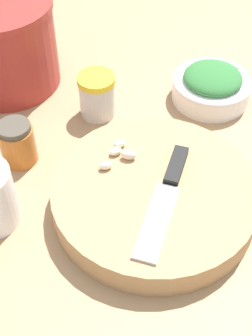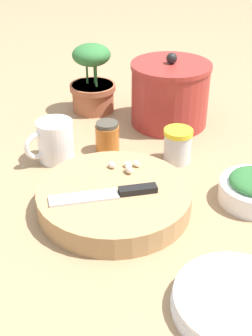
# 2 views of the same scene
# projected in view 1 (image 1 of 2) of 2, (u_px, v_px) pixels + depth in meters

# --- Properties ---
(ground_plane) EXTENTS (5.00, 5.00, 0.00)m
(ground_plane) POSITION_uv_depth(u_px,v_px,m) (113.00, 180.00, 0.76)
(ground_plane) COLOR #997A56
(cutting_board) EXTENTS (0.31, 0.31, 0.05)m
(cutting_board) POSITION_uv_depth(u_px,v_px,m) (154.00, 196.00, 0.70)
(cutting_board) COLOR tan
(cutting_board) RESTS_ON ground_plane
(chef_knife) EXTENTS (0.17, 0.17, 0.01)m
(chef_knife) POSITION_uv_depth(u_px,v_px,m) (167.00, 193.00, 0.67)
(chef_knife) COLOR black
(chef_knife) RESTS_ON cutting_board
(garlic_cloves) EXTENTS (0.07, 0.05, 0.02)m
(garlic_cloves) POSITION_uv_depth(u_px,v_px,m) (119.00, 154.00, 0.72)
(garlic_cloves) COLOR silver
(garlic_cloves) RESTS_ON cutting_board
(herb_bowl) EXTENTS (0.15, 0.15, 0.06)m
(herb_bowl) POSITION_uv_depth(u_px,v_px,m) (212.00, 85.00, 0.88)
(herb_bowl) COLOR white
(herb_bowl) RESTS_ON ground_plane
(spice_jar) EXTENTS (0.07, 0.07, 0.08)m
(spice_jar) POSITION_uv_depth(u_px,v_px,m) (97.00, 95.00, 0.84)
(spice_jar) COLOR silver
(spice_jar) RESTS_ON ground_plane
(honey_jar) EXTENTS (0.06, 0.06, 0.08)m
(honey_jar) POSITION_uv_depth(u_px,v_px,m) (17.00, 143.00, 0.76)
(honey_jar) COLOR #B26023
(honey_jar) RESTS_ON ground_plane
(stock_pot) EXTENTS (0.21, 0.21, 0.20)m
(stock_pot) POSITION_uv_depth(u_px,v_px,m) (1.00, 44.00, 0.88)
(stock_pot) COLOR #9E2D28
(stock_pot) RESTS_ON ground_plane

